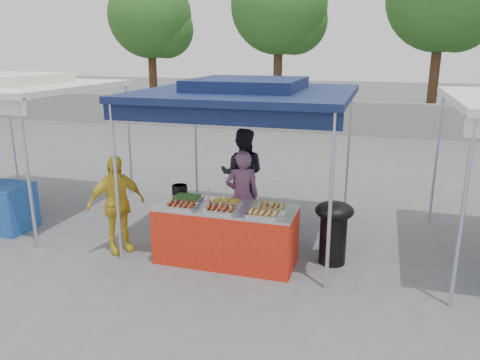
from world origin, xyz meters
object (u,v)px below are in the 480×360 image
(cooking_pot, at_px, (180,189))
(wok_burner, at_px, (334,227))
(vendor_table, at_px, (226,234))
(customer_person, at_px, (116,204))
(vendor_woman, at_px, (242,196))
(helper_man, at_px, (242,174))

(cooking_pot, xyz_separation_m, wok_burner, (2.36, 0.04, -0.37))
(wok_burner, bearing_deg, vendor_table, -168.11)
(vendor_table, xyz_separation_m, customer_person, (-1.70, -0.12, 0.33))
(vendor_table, bearing_deg, vendor_woman, 90.62)
(vendor_woman, distance_m, helper_man, 1.02)
(wok_burner, height_order, vendor_woman, vendor_woman)
(vendor_table, height_order, wok_burner, wok_burner)
(vendor_woman, relative_size, customer_person, 0.99)
(cooking_pot, height_order, helper_man, helper_man)
(vendor_woman, height_order, helper_man, helper_man)
(cooking_pot, height_order, wok_burner, cooking_pot)
(vendor_woman, bearing_deg, customer_person, 7.00)
(helper_man, bearing_deg, vendor_table, 90.94)
(vendor_woman, xyz_separation_m, helper_man, (-0.28, 0.98, 0.09))
(wok_burner, xyz_separation_m, customer_person, (-3.19, -0.52, 0.20))
(helper_man, xyz_separation_m, customer_person, (-1.41, -1.95, -0.08))
(vendor_woman, bearing_deg, helper_man, -96.68)
(cooking_pot, xyz_separation_m, helper_man, (0.58, 1.46, -0.09))
(vendor_woman, bearing_deg, cooking_pot, 6.69)
(wok_burner, height_order, customer_person, customer_person)
(cooking_pot, xyz_separation_m, vendor_woman, (0.86, 0.49, -0.18))
(customer_person, bearing_deg, wok_burner, -40.74)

